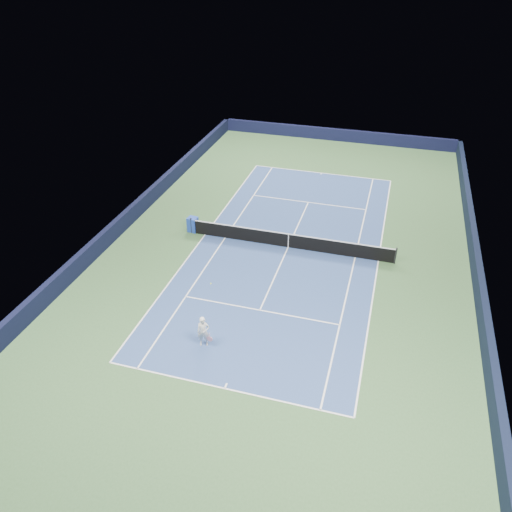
# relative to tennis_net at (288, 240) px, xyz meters

# --- Properties ---
(ground) EXTENTS (40.00, 40.00, 0.00)m
(ground) POSITION_rel_tennis_net_xyz_m (0.00, 0.00, -0.50)
(ground) COLOR #32542E
(ground) RESTS_ON ground
(wall_far) EXTENTS (22.00, 0.35, 1.10)m
(wall_far) POSITION_rel_tennis_net_xyz_m (0.00, 19.82, 0.05)
(wall_far) COLOR black
(wall_far) RESTS_ON ground
(wall_right) EXTENTS (0.35, 40.00, 1.10)m
(wall_right) POSITION_rel_tennis_net_xyz_m (10.82, 0.00, 0.05)
(wall_right) COLOR black
(wall_right) RESTS_ON ground
(wall_left) EXTENTS (0.35, 40.00, 1.10)m
(wall_left) POSITION_rel_tennis_net_xyz_m (-10.82, 0.00, 0.05)
(wall_left) COLOR black
(wall_left) RESTS_ON ground
(court_surface) EXTENTS (10.97, 23.77, 0.01)m
(court_surface) POSITION_rel_tennis_net_xyz_m (0.00, 0.00, -0.50)
(court_surface) COLOR navy
(court_surface) RESTS_ON ground
(baseline_far) EXTENTS (10.97, 0.08, 0.00)m
(baseline_far) POSITION_rel_tennis_net_xyz_m (0.00, 11.88, -0.50)
(baseline_far) COLOR white
(baseline_far) RESTS_ON ground
(baseline_near) EXTENTS (10.97, 0.08, 0.00)m
(baseline_near) POSITION_rel_tennis_net_xyz_m (0.00, -11.88, -0.50)
(baseline_near) COLOR white
(baseline_near) RESTS_ON ground
(sideline_doubles_right) EXTENTS (0.08, 23.77, 0.00)m
(sideline_doubles_right) POSITION_rel_tennis_net_xyz_m (5.49, 0.00, -0.50)
(sideline_doubles_right) COLOR white
(sideline_doubles_right) RESTS_ON ground
(sideline_doubles_left) EXTENTS (0.08, 23.77, 0.00)m
(sideline_doubles_left) POSITION_rel_tennis_net_xyz_m (-5.49, 0.00, -0.50)
(sideline_doubles_left) COLOR white
(sideline_doubles_left) RESTS_ON ground
(sideline_singles_right) EXTENTS (0.08, 23.77, 0.00)m
(sideline_singles_right) POSITION_rel_tennis_net_xyz_m (4.12, 0.00, -0.50)
(sideline_singles_right) COLOR white
(sideline_singles_right) RESTS_ON ground
(sideline_singles_left) EXTENTS (0.08, 23.77, 0.00)m
(sideline_singles_left) POSITION_rel_tennis_net_xyz_m (-4.12, 0.00, -0.50)
(sideline_singles_left) COLOR white
(sideline_singles_left) RESTS_ON ground
(service_line_far) EXTENTS (8.23, 0.08, 0.00)m
(service_line_far) POSITION_rel_tennis_net_xyz_m (0.00, 6.40, -0.50)
(service_line_far) COLOR white
(service_line_far) RESTS_ON ground
(service_line_near) EXTENTS (8.23, 0.08, 0.00)m
(service_line_near) POSITION_rel_tennis_net_xyz_m (0.00, -6.40, -0.50)
(service_line_near) COLOR white
(service_line_near) RESTS_ON ground
(center_service_line) EXTENTS (0.08, 12.80, 0.00)m
(center_service_line) POSITION_rel_tennis_net_xyz_m (0.00, 0.00, -0.50)
(center_service_line) COLOR white
(center_service_line) RESTS_ON ground
(center_mark_far) EXTENTS (0.08, 0.30, 0.00)m
(center_mark_far) POSITION_rel_tennis_net_xyz_m (0.00, 11.73, -0.50)
(center_mark_far) COLOR white
(center_mark_far) RESTS_ON ground
(center_mark_near) EXTENTS (0.08, 0.30, 0.00)m
(center_mark_near) POSITION_rel_tennis_net_xyz_m (0.00, -11.73, -0.50)
(center_mark_near) COLOR white
(center_mark_near) RESTS_ON ground
(tennis_net) EXTENTS (12.90, 0.10, 1.07)m
(tennis_net) POSITION_rel_tennis_net_xyz_m (0.00, 0.00, 0.00)
(tennis_net) COLOR black
(tennis_net) RESTS_ON ground
(sponsor_cube) EXTENTS (0.67, 0.62, 0.98)m
(sponsor_cube) POSITION_rel_tennis_net_xyz_m (-6.40, 0.23, -0.01)
(sponsor_cube) COLOR #1C3DAD
(sponsor_cube) RESTS_ON ground
(tennis_player) EXTENTS (0.80, 1.31, 2.89)m
(tennis_player) POSITION_rel_tennis_net_xyz_m (-1.82, -9.57, 0.29)
(tennis_player) COLOR silver
(tennis_player) RESTS_ON ground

